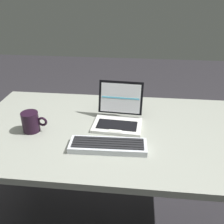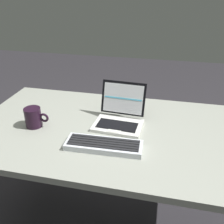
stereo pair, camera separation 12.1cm
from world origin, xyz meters
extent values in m
cube|color=gray|center=(0.00, 0.00, 0.74)|extent=(1.53, 0.80, 0.03)
cylinder|color=black|center=(-0.71, 0.35, 0.36)|extent=(0.05, 0.05, 0.72)
cube|color=silver|center=(-0.02, 0.02, 0.76)|extent=(0.26, 0.19, 0.01)
cube|color=black|center=(-0.02, 0.01, 0.77)|extent=(0.21, 0.11, 0.00)
cube|color=silver|center=(-0.02, -0.04, 0.77)|extent=(0.07, 0.03, 0.00)
cube|color=black|center=(-0.01, 0.13, 0.87)|extent=(0.24, 0.07, 0.17)
cube|color=white|center=(-0.01, 0.13, 0.87)|extent=(0.21, 0.06, 0.15)
cube|color=#59CCF2|center=(-0.01, 0.12, 0.87)|extent=(0.20, 0.02, 0.01)
cube|color=silver|center=(-0.04, -0.17, 0.77)|extent=(0.35, 0.12, 0.03)
cube|color=black|center=(-0.04, -0.20, 0.78)|extent=(0.32, 0.02, 0.00)
cube|color=black|center=(-0.04, -0.19, 0.78)|extent=(0.32, 0.02, 0.00)
cube|color=black|center=(-0.04, -0.17, 0.78)|extent=(0.32, 0.02, 0.00)
cube|color=black|center=(-0.04, -0.15, 0.78)|extent=(0.32, 0.02, 0.00)
cube|color=black|center=(-0.04, -0.13, 0.78)|extent=(0.32, 0.02, 0.00)
cylinder|color=black|center=(-0.44, -0.06, 0.81)|extent=(0.08, 0.08, 0.10)
torus|color=black|center=(-0.38, -0.06, 0.81)|extent=(0.05, 0.01, 0.05)
camera|label=1|loc=(0.07, -1.06, 1.41)|focal=39.56mm
camera|label=2|loc=(0.19, -1.04, 1.41)|focal=39.56mm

